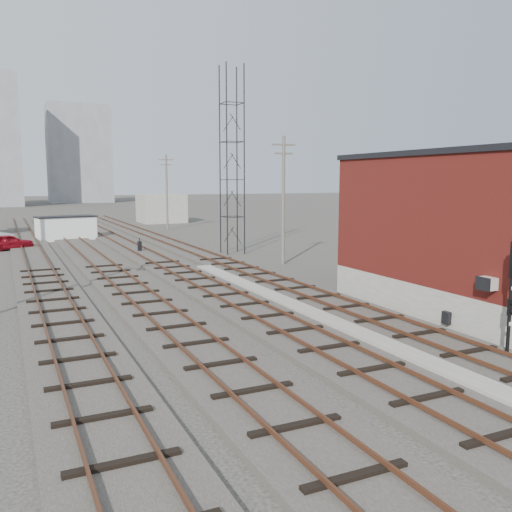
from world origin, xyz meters
TOP-DOWN VIEW (x-y plane):
  - ground at (0.00, 60.00)m, footprint 320.00×320.00m
  - track_right at (2.50, 39.00)m, footprint 3.20×90.00m
  - track_mid_right at (-1.50, 39.00)m, footprint 3.20×90.00m
  - track_mid_left at (-5.50, 39.00)m, footprint 3.20×90.00m
  - track_left at (-9.50, 39.00)m, footprint 3.20×90.00m
  - platform_curb at (0.50, 14.00)m, footprint 0.90×28.00m
  - brick_building at (7.50, 12.00)m, footprint 6.54×12.20m
  - lattice_tower at (5.50, 35.00)m, footprint 1.60×1.60m
  - utility_pole_right_a at (6.50, 28.00)m, footprint 1.80×0.24m
  - utility_pole_right_b at (6.50, 58.00)m, footprint 1.80×0.24m
  - apartment_right at (8.00, 150.00)m, footprint 16.00×12.00m
  - shed_right at (9.00, 70.00)m, footprint 6.00×6.00m
  - signal_mast at (3.70, 6.47)m, footprint 0.40×0.41m
  - switch_stand at (-1.43, 38.23)m, footprint 0.33×0.33m
  - site_trailer at (-5.81, 51.40)m, footprint 6.05×3.40m
  - car_red at (-11.19, 45.08)m, footprint 4.31×2.86m

SIDE VIEW (x-z plane):
  - ground at x=0.00m, z-range 0.00..0.00m
  - track_right at x=2.50m, z-range -0.09..0.30m
  - track_mid_right at x=-1.50m, z-range -0.09..0.30m
  - track_mid_left at x=-5.50m, z-range -0.09..0.30m
  - track_left at x=-9.50m, z-range -0.09..0.30m
  - platform_curb at x=0.50m, z-range 0.00..0.26m
  - switch_stand at x=-1.43m, z-range -0.03..1.14m
  - car_red at x=-11.19m, z-range 0.00..1.36m
  - site_trailer at x=-5.81m, z-range 0.01..2.42m
  - shed_right at x=9.00m, z-range 0.00..4.00m
  - signal_mast at x=3.70m, z-range 0.35..4.36m
  - brick_building at x=7.50m, z-range 0.02..7.24m
  - utility_pole_right_a at x=6.50m, z-range 0.30..9.30m
  - utility_pole_right_b at x=6.50m, z-range 0.30..9.30m
  - lattice_tower at x=5.50m, z-range 0.00..15.00m
  - apartment_right at x=8.00m, z-range 0.00..26.00m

